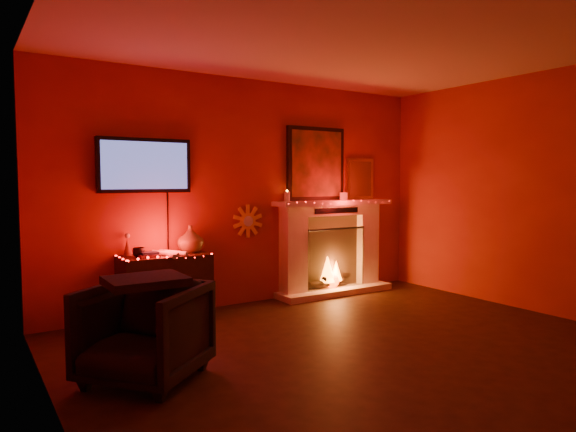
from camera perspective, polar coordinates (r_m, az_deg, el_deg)
name	(u,v)px	position (r m, az deg, el deg)	size (l,w,h in m)	color
room	(400,198)	(4.21, 12.29, 1.96)	(5.00, 5.00, 5.00)	black
fireplace	(331,238)	(6.80, 4.77, -2.50)	(1.72, 0.40, 2.18)	#F5E4CE
tv	(145,166)	(5.68, -15.61, 5.40)	(1.00, 0.07, 1.24)	black
sunburst_clock	(248,221)	(6.21, -4.49, -0.57)	(0.40, 0.03, 0.40)	#F8A532
console_table	(167,283)	(5.65, -13.34, -7.28)	(0.93, 0.58, 1.00)	black
armchair	(145,332)	(4.04, -15.65, -12.35)	(0.78, 0.80, 0.73)	black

